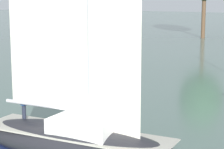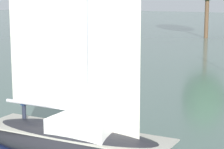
% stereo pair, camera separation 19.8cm
% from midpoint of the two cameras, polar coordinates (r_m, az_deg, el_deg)
% --- Properties ---
extents(sailboat_main, '(11.05, 4.46, 14.75)m').
position_cam_midpoint_polar(sailboat_main, '(20.45, -5.12, -8.31)').
color(sailboat_main, '#232328').
rests_on(sailboat_main, ground).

